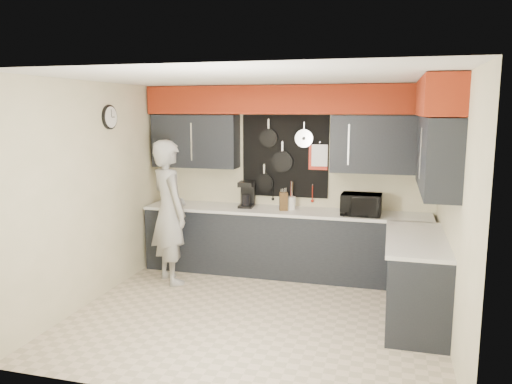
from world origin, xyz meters
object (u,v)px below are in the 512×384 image
(knife_block, at_px, (284,201))
(person, at_px, (169,212))
(microwave, at_px, (361,205))
(coffee_maker, at_px, (247,194))
(utensil_crock, at_px, (291,203))

(knife_block, xyz_separation_m, person, (-1.39, -0.64, -0.10))
(microwave, xyz_separation_m, coffee_maker, (-1.58, 0.15, 0.05))
(person, bearing_deg, microwave, -124.20)
(microwave, bearing_deg, coffee_maker, 176.44)
(knife_block, height_order, coffee_maker, coffee_maker)
(microwave, bearing_deg, person, -164.62)
(coffee_maker, distance_m, person, 1.13)
(microwave, height_order, coffee_maker, coffee_maker)
(person, bearing_deg, knife_block, -113.07)
(utensil_crock, bearing_deg, person, -154.01)
(utensil_crock, bearing_deg, coffee_maker, 178.76)
(microwave, distance_m, utensil_crock, 0.96)
(microwave, relative_size, coffee_maker, 1.40)
(coffee_maker, xyz_separation_m, person, (-0.84, -0.73, -0.16))
(utensil_crock, bearing_deg, microwave, -8.28)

